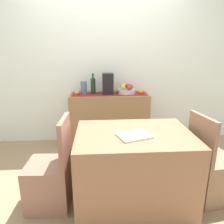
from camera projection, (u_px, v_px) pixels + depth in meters
ground_plane at (108, 177)px, 2.58m from camera, size 6.40×6.40×0.02m
room_wall_rear at (104, 58)px, 3.32m from camera, size 6.40×0.06×2.70m
sideboard_console at (109, 120)px, 3.34m from camera, size 1.19×0.42×0.83m
table_runner at (109, 94)px, 3.22m from camera, size 1.12×0.32×0.01m
fruit_bowl at (126, 91)px, 3.23m from camera, size 0.27×0.27×0.07m
apple_right at (129, 88)px, 3.14m from camera, size 0.07×0.07×0.07m
apple_rear at (128, 86)px, 3.26m from camera, size 0.07×0.07×0.07m
apple_left at (131, 87)px, 3.20m from camera, size 0.07×0.07×0.07m
apple_center at (124, 86)px, 3.26m from camera, size 0.08×0.08×0.08m
apple_front at (123, 87)px, 3.18m from camera, size 0.07×0.07×0.07m
wine_bottle at (93, 86)px, 3.17m from camera, size 0.07×0.07×0.31m
coffee_maker at (108, 84)px, 3.18m from camera, size 0.16×0.18×0.31m
ceramic_vase at (84, 88)px, 3.17m from camera, size 0.09×0.09×0.20m
orange_loose_far at (141, 92)px, 3.21m from camera, size 0.06×0.06×0.06m
orange_loose_end at (77, 93)px, 3.13m from camera, size 0.07×0.07×0.07m
dining_table at (133, 168)px, 2.08m from camera, size 1.08×0.79×0.74m
open_book at (134, 136)px, 1.89m from camera, size 0.33×0.29×0.02m
chair_near_window at (51, 180)px, 2.06m from camera, size 0.42×0.42×0.90m
chair_by_corner at (211, 174)px, 2.16m from camera, size 0.46×0.46×0.90m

